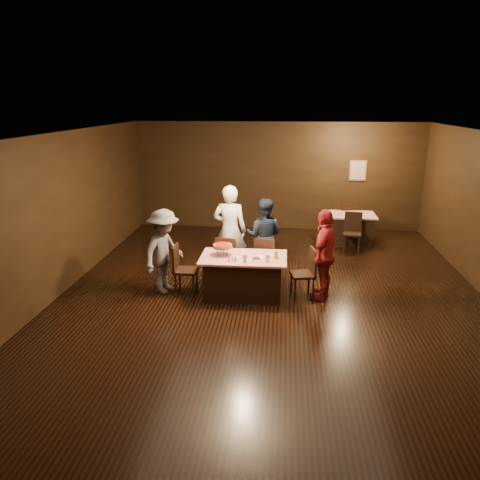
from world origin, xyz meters
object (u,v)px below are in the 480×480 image
Objects in this scene: diner_grey_knit at (164,251)px; chair_end_right at (303,273)px; chair_end_left at (186,270)px; chair_back_far at (346,220)px; main_table at (244,276)px; chair_far_left at (227,258)px; back_table at (349,229)px; chair_back_near at (352,233)px; glass_front_left at (245,258)px; pizza_stand at (223,246)px; diner_red_shirt at (324,254)px; glass_amber at (276,255)px; plate_empty at (273,255)px; glass_front_right at (267,258)px; chair_far_right at (266,259)px; diner_white_jacket at (230,230)px; diner_navy_hoodie at (264,236)px.

chair_end_right is at bearing -68.11° from diner_grey_knit.
chair_end_left is 1.00× the size of chair_back_far.
main_table is at bearing -69.11° from diner_grey_knit.
back_table is at bearing -129.44° from chair_far_left.
chair_back_near is 6.79× the size of glass_front_left.
main_table is 0.70m from pizza_stand.
chair_back_near is at bearing -176.30° from diner_red_shirt.
glass_amber is at bearing -91.37° from chair_end_left.
main_table is 0.85m from chair_far_left.
chair_end_left is 1.68m from plate_empty.
chair_end_left is at bearing -75.21° from diner_grey_knit.
back_table is 9.29× the size of glass_front_right.
back_table is 3.85m from chair_end_right.
chair_far_right is 0.50× the size of diner_white_jacket.
diner_grey_knit is (-3.92, -2.86, 0.33)m from chair_back_near.
chair_back_near reaches higher than back_table.
chair_far_left and chair_back_far have the same top height.
glass_front_right reaches higher than plate_empty.
diner_navy_hoodie is 2.21m from diner_grey_knit.
pizza_stand is 1.01m from glass_amber.
plate_empty is at bearing 6.01° from pizza_stand.
chair_far_left is 1.00× the size of chair_end_left.
chair_far_left is 0.61m from diner_white_jacket.
glass_front_right is at bearing -104.04° from plate_empty.
chair_end_right is at bearing 144.72° from chair_far_right.
diner_navy_hoodie reaches higher than glass_front_right.
chair_end_left is 0.56× the size of diner_red_shirt.
pizza_stand is (0.70, 0.05, 0.48)m from chair_end_left.
chair_far_right is at bearing -148.70° from chair_end_right.
glass_front_left is at bearing 110.98° from diner_white_jacket.
diner_white_jacket reaches higher than plate_empty.
chair_far_right is 6.79× the size of glass_front_left.
chair_far_right reaches higher than glass_front_left.
chair_far_right is at bearing 107.89° from diner_navy_hoodie.
diner_grey_knit is (-3.92, -4.16, 0.33)m from chair_back_far.
diner_white_jacket is 1.54m from glass_amber.
chair_end_left is 2.50× the size of pizza_stand.
diner_grey_knit is at bearing -103.11° from chair_end_right.
diner_navy_hoodie reaches higher than chair_back_far.
chair_end_left is 0.85m from pizza_stand.
diner_red_shirt is 4.46× the size of pizza_stand.
glass_front_right is (-1.95, -4.47, 0.37)m from chair_back_far.
chair_far_right is at bearing -175.24° from chair_far_left.
chair_end_right is 0.56× the size of diner_red_shirt.
chair_back_near is 4.87m from diner_grey_knit.
glass_front_left is 0.60m from glass_amber.
back_table is at bearing 56.54° from main_table.
diner_grey_knit is at bearing 36.70° from chair_back_far.
pizza_stand is (-0.80, -0.70, 0.48)m from chair_far_right.
chair_far_left is 0.59× the size of diner_navy_hoodie.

